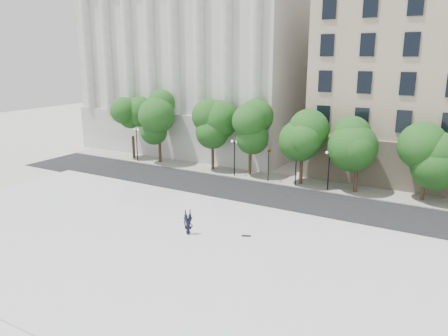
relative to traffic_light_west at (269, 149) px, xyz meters
The scene contains 11 objects.
ground 22.61m from the traffic_light_west, 88.62° to the right, with size 160.00×160.00×0.00m, color beige.
plaza 19.61m from the traffic_light_west, 88.41° to the right, with size 44.00×22.00×0.45m, color silver.
street 5.68m from the traffic_light_west, 82.89° to the right, with size 60.00×8.00×0.02m, color black.
far_sidewalk 4.03m from the traffic_light_west, 72.48° to the left, with size 60.00×4.00×0.12m, color #9E9C92.
building_west 24.92m from the traffic_light_west, 135.33° to the left, with size 31.50×27.65×25.60m.
traffic_light_west is the anchor object (origin of this frame).
traffic_light_east 3.10m from the traffic_light_west, ahead, with size 0.48×1.60×4.13m.
person_lying 16.95m from the traffic_light_west, 86.26° to the right, with size 0.70×0.46×1.91m, color black.
skateboard 16.03m from the traffic_light_west, 71.39° to the right, with size 0.69×0.18×0.07m, color black.
street_trees 2.32m from the traffic_light_west, 48.70° to the left, with size 46.15×4.99×7.90m.
lamp_posts 0.88m from the traffic_light_west, 45.38° to the left, with size 37.33×0.28×4.31m.
Camera 1 is at (17.95, -19.15, 13.40)m, focal length 35.00 mm.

